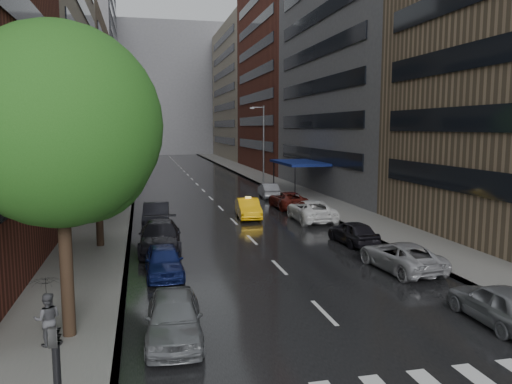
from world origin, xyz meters
The scene contains 17 objects.
ground centered at (0.00, 0.00, 0.00)m, with size 220.00×220.00×0.00m, color gray.
road centered at (0.00, 50.00, 0.01)m, with size 14.00×140.00×0.01m, color black.
sidewalk_left centered at (-9.00, 50.00, 0.07)m, with size 4.00×140.00×0.15m, color gray.
sidewalk_right centered at (9.00, 50.00, 0.07)m, with size 4.00×140.00×0.15m, color gray.
buildings_left centered at (-15.00, 58.79, 15.99)m, with size 8.00×108.00×38.00m.
buildings_right centered at (15.00, 56.70, 15.03)m, with size 8.05×109.10×36.00m.
building_far centered at (0.00, 118.00, 16.00)m, with size 40.00×14.00×32.00m, color slate.
tree_near centered at (-8.60, 3.64, 6.66)m, with size 6.10×6.10×9.72m.
tree_mid centered at (-8.60, 15.94, 7.21)m, with size 6.60×6.60×10.52m.
tree_far centered at (-8.60, 30.84, 6.15)m, with size 5.63×5.63×8.98m.
taxi centered at (1.27, 23.11, 0.73)m, with size 1.53×4.40×1.45m, color #FFB30D.
parked_cars_left centered at (-5.40, 12.95, 0.76)m, with size 2.46×23.16×1.59m.
parked_cars_right centered at (5.40, 17.92, 0.71)m, with size 2.74×35.78×1.53m.
ped_black_umbrella centered at (-9.11, 3.00, 1.39)m, with size 0.96×0.98×2.09m.
street_lamp_left centered at (-7.72, 30.00, 4.89)m, with size 1.74×0.22×9.00m.
street_lamp_right centered at (7.72, 45.00, 4.89)m, with size 1.74×0.22×9.00m.
awning centered at (8.98, 35.00, 3.13)m, with size 4.00×8.00×3.12m.
Camera 1 is at (-6.23, -12.23, 6.61)m, focal length 35.00 mm.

